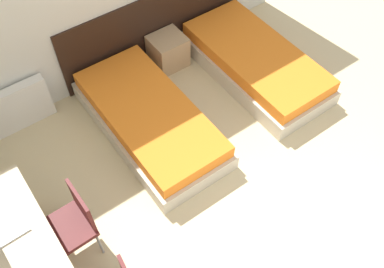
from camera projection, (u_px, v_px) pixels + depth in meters
The scene contains 6 objects.
headboard_panel at pixel (157, 26), 5.35m from camera, with size 2.62×0.03×0.93m.
bed_near_window at pixel (150, 120), 4.80m from camera, with size 0.95×1.99×0.38m.
bed_near_door at pixel (255, 63), 5.35m from camera, with size 0.95×1.99×0.38m.
nightstand at pixel (168, 51), 5.44m from camera, with size 0.43×0.39×0.42m.
radiator at pixel (11, 111), 4.75m from camera, with size 0.91×0.12×0.57m.
chair_near_laptop at pixel (72, 223), 3.72m from camera, with size 0.42×0.42×0.85m.
Camera 1 is at (-1.48, 0.02, 3.93)m, focal length 40.00 mm.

